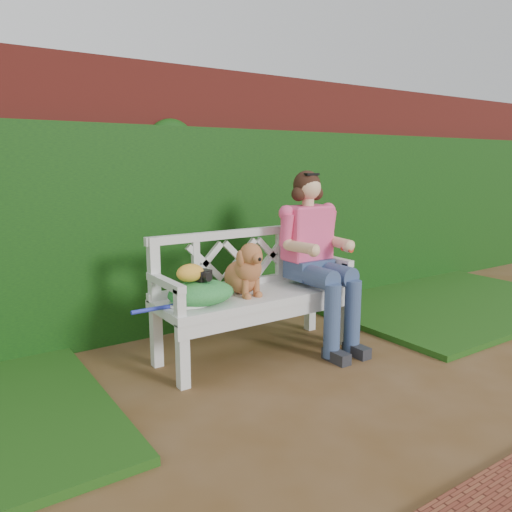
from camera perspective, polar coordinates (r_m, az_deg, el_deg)
ground at (r=3.20m, az=7.54°, el=-15.75°), size 60.00×60.00×0.00m
brick_wall at (r=4.47m, az=-8.54°, el=6.49°), size 10.00×0.30×2.20m
ivy_hedge at (r=4.30m, az=-7.18°, el=3.01°), size 10.00×0.18×1.70m
grass_right at (r=5.45m, az=20.34°, el=-4.79°), size 2.60×2.00×0.05m
garden_bench at (r=3.73m, az=-0.00°, el=-7.72°), size 1.64×0.78×0.48m
seated_woman at (r=3.90m, az=6.27°, el=-0.67°), size 0.60×0.77×1.31m
dog at (r=3.56m, az=-1.41°, el=-1.33°), size 0.31×0.39×0.39m
tennis_racket at (r=3.36m, az=-7.91°, el=-5.38°), size 0.62×0.32×0.03m
green_bag at (r=3.37m, az=-6.30°, el=-4.15°), size 0.50×0.41×0.16m
camera_item at (r=3.36m, az=-6.12°, el=-2.20°), size 0.12×0.11×0.07m
baseball_glove at (r=3.32m, az=-7.52°, el=-1.92°), size 0.23×0.21×0.12m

